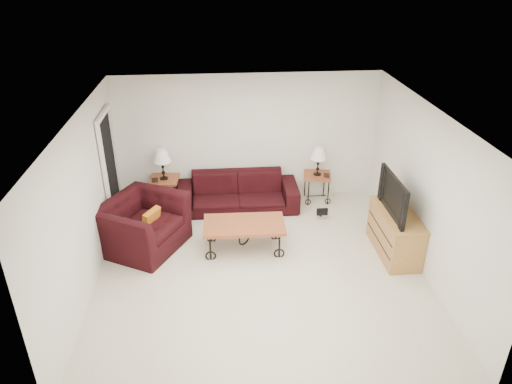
% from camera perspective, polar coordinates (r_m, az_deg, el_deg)
% --- Properties ---
extents(ground, '(5.00, 5.00, 0.00)m').
position_cam_1_polar(ground, '(7.54, 0.47, -9.22)').
color(ground, beige).
rests_on(ground, ground).
extents(wall_back, '(5.00, 0.02, 2.50)m').
position_cam_1_polar(wall_back, '(9.15, -0.98, 6.51)').
color(wall_back, white).
rests_on(wall_back, ground).
extents(wall_front, '(5.00, 0.02, 2.50)m').
position_cam_1_polar(wall_front, '(4.82, 3.41, -14.74)').
color(wall_front, white).
rests_on(wall_front, ground).
extents(wall_left, '(0.02, 5.00, 2.50)m').
position_cam_1_polar(wall_left, '(7.11, -20.00, -1.55)').
color(wall_left, white).
rests_on(wall_left, ground).
extents(wall_right, '(0.02, 5.00, 2.50)m').
position_cam_1_polar(wall_right, '(7.51, 19.86, 0.03)').
color(wall_right, white).
rests_on(wall_right, ground).
extents(ceiling, '(5.00, 5.00, 0.00)m').
position_cam_1_polar(ceiling, '(6.38, 0.55, 9.19)').
color(ceiling, white).
rests_on(ceiling, wall_back).
extents(doorway, '(0.08, 0.94, 2.04)m').
position_cam_1_polar(doorway, '(8.64, -17.13, 2.33)').
color(doorway, black).
rests_on(doorway, ground).
extents(sofa, '(2.29, 0.90, 0.67)m').
position_cam_1_polar(sofa, '(9.07, -2.21, -0.03)').
color(sofa, black).
rests_on(sofa, ground).
extents(side_table_left, '(0.58, 0.58, 0.59)m').
position_cam_1_polar(side_table_left, '(9.30, -10.88, -0.07)').
color(side_table_left, '#9B4627').
rests_on(side_table_left, ground).
extents(side_table_right, '(0.59, 0.59, 0.56)m').
position_cam_1_polar(side_table_right, '(9.44, 7.30, 0.55)').
color(side_table_right, '#9B4627').
rests_on(side_table_right, ground).
extents(lamp_left, '(0.36, 0.36, 0.59)m').
position_cam_1_polar(lamp_left, '(9.05, -11.20, 3.29)').
color(lamp_left, black).
rests_on(lamp_left, side_table_left).
extents(lamp_right, '(0.37, 0.37, 0.56)m').
position_cam_1_polar(lamp_right, '(9.21, 7.50, 3.68)').
color(lamp_right, black).
rests_on(lamp_right, side_table_right).
extents(photo_frame_left, '(0.12, 0.03, 0.10)m').
position_cam_1_polar(photo_frame_left, '(9.03, -12.09, 1.42)').
color(photo_frame_left, black).
rests_on(photo_frame_left, side_table_left).
extents(photo_frame_right, '(0.11, 0.06, 0.09)m').
position_cam_1_polar(photo_frame_right, '(9.20, 8.52, 2.00)').
color(photo_frame_right, black).
rests_on(photo_frame_right, side_table_right).
extents(coffee_table, '(1.34, 0.75, 0.50)m').
position_cam_1_polar(coffee_table, '(7.86, -1.43, -5.35)').
color(coffee_table, '#9B4627').
rests_on(coffee_table, ground).
extents(armchair, '(1.63, 1.70, 0.85)m').
position_cam_1_polar(armchair, '(8.06, -13.51, -3.83)').
color(armchair, black).
rests_on(armchair, ground).
extents(throw_pillow, '(0.27, 0.39, 0.39)m').
position_cam_1_polar(throw_pillow, '(7.94, -12.55, -3.40)').
color(throw_pillow, '#C26A18').
rests_on(throw_pillow, armchair).
extents(tv_stand, '(0.52, 1.24, 0.74)m').
position_cam_1_polar(tv_stand, '(8.03, 16.40, -4.78)').
color(tv_stand, tan).
rests_on(tv_stand, ground).
extents(television, '(0.15, 1.11, 0.64)m').
position_cam_1_polar(television, '(7.69, 16.92, -0.39)').
color(television, black).
rests_on(television, tv_stand).
extents(backpack, '(0.32, 0.25, 0.40)m').
position_cam_1_polar(backpack, '(8.89, 7.85, -1.83)').
color(backpack, black).
rests_on(backpack, ground).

